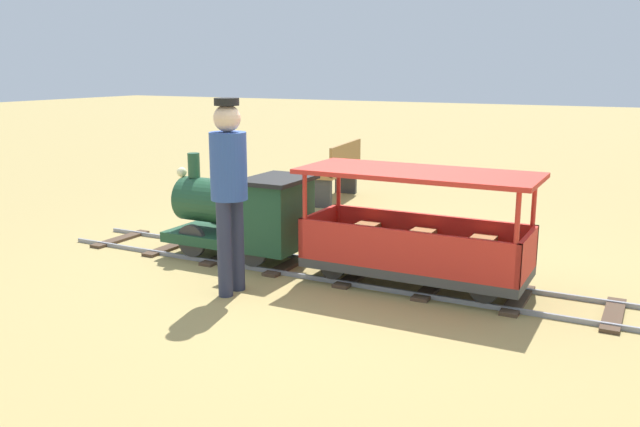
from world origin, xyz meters
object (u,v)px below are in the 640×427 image
object	(u,v)px
locomotive	(245,212)
park_bench	(337,171)
passenger_car	(416,239)
conductor_person	(229,181)

from	to	relation	value
locomotive	park_bench	world-z (taller)	locomotive
passenger_car	conductor_person	distance (m)	1.66
locomotive	conductor_person	world-z (taller)	conductor_person
passenger_car	park_bench	bearing A→B (deg)	36.03
locomotive	passenger_car	xyz separation A→B (m)	(0.00, -1.75, -0.06)
park_bench	locomotive	bearing A→B (deg)	-170.31
passenger_car	conductor_person	xyz separation A→B (m)	(-0.88, 1.30, 0.53)
locomotive	park_bench	bearing A→B (deg)	9.69
locomotive	park_bench	distance (m)	3.19
locomotive	passenger_car	bearing A→B (deg)	-90.00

